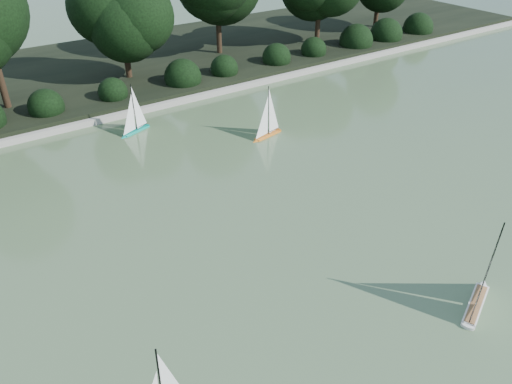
# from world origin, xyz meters

# --- Properties ---
(ground) EXTENTS (80.00, 80.00, 0.00)m
(ground) POSITION_xyz_m (0.00, 0.00, 0.00)
(ground) COLOR #415432
(ground) RESTS_ON ground
(pond_coping) EXTENTS (40.00, 0.35, 0.18)m
(pond_coping) POSITION_xyz_m (0.00, 9.00, 0.09)
(pond_coping) COLOR gray
(pond_coping) RESTS_ON ground
(far_bank) EXTENTS (40.00, 8.00, 0.30)m
(far_bank) POSITION_xyz_m (0.00, 13.00, 0.15)
(far_bank) COLOR black
(far_bank) RESTS_ON ground
(tree_line) EXTENTS (26.31, 3.93, 4.39)m
(tree_line) POSITION_xyz_m (1.23, 11.44, 2.64)
(tree_line) COLOR black
(tree_line) RESTS_ON ground
(shrub_hedge) EXTENTS (29.10, 1.10, 1.10)m
(shrub_hedge) POSITION_xyz_m (0.00, 9.90, 0.45)
(shrub_hedge) COLOR black
(shrub_hedge) RESTS_ON ground
(sailboat_white_b) EXTENTS (1.32, 0.71, 1.86)m
(sailboat_white_b) POSITION_xyz_m (1.76, -1.75, 0.29)
(sailboat_white_b) COLOR silver
(sailboat_white_b) RESTS_ON ground
(sailboat_orange) EXTENTS (1.11, 0.39, 1.51)m
(sailboat_orange) POSITION_xyz_m (2.51, 5.44, 0.24)
(sailboat_orange) COLOR orange
(sailboat_orange) RESTS_ON ground
(sailboat_teal) EXTENTS (1.04, 0.53, 1.46)m
(sailboat_teal) POSITION_xyz_m (-0.39, 7.75, 0.23)
(sailboat_teal) COLOR #08937D
(sailboat_teal) RESTS_ON ground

